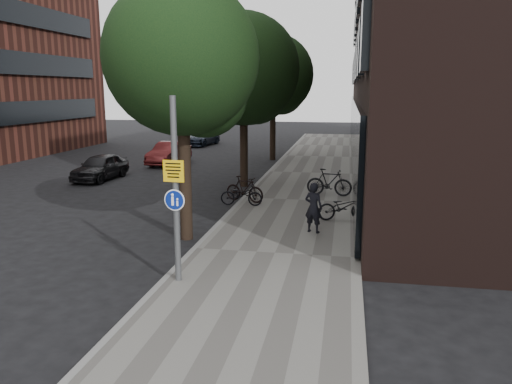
% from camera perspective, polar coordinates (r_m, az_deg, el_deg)
% --- Properties ---
extents(ground, '(120.00, 120.00, 0.00)m').
position_cam_1_polar(ground, '(10.53, -1.87, -13.19)').
color(ground, black).
rests_on(ground, ground).
extents(sidewalk, '(4.50, 60.00, 0.12)m').
position_cam_1_polar(sidewalk, '(19.90, 4.92, -1.04)').
color(sidewalk, '#65635E').
rests_on(sidewalk, ground).
extents(curb_edge, '(0.15, 60.00, 0.13)m').
position_cam_1_polar(curb_edge, '(20.22, -1.43, -0.78)').
color(curb_edge, slate).
rests_on(curb_edge, ground).
extents(building_right_dark_brick, '(12.00, 40.00, 18.00)m').
position_cam_1_polar(building_right_dark_brick, '(32.31, 23.07, 18.93)').
color(building_right_dark_brick, black).
rests_on(building_right_dark_brick, ground).
extents(street_tree_near, '(4.40, 4.40, 7.50)m').
position_cam_1_polar(street_tree_near, '(14.72, -8.02, 14.23)').
color(street_tree_near, black).
rests_on(street_tree_near, ground).
extents(street_tree_mid, '(5.00, 5.00, 7.80)m').
position_cam_1_polar(street_tree_mid, '(22.94, -1.19, 13.39)').
color(street_tree_mid, black).
rests_on(street_tree_mid, ground).
extents(street_tree_far, '(5.00, 5.00, 7.80)m').
position_cam_1_polar(street_tree_far, '(31.81, 2.14, 12.91)').
color(street_tree_far, black).
rests_on(street_tree_far, ground).
extents(signpost, '(0.48, 0.14, 4.17)m').
position_cam_1_polar(signpost, '(11.19, -9.17, 0.20)').
color(signpost, '#595B5E').
rests_on(signpost, sidewalk).
extents(pedestrian, '(0.66, 0.54, 1.55)m').
position_cam_1_polar(pedestrian, '(15.26, 6.60, -1.78)').
color(pedestrian, black).
rests_on(pedestrian, sidewalk).
extents(parked_bike_facade_near, '(1.82, 1.07, 0.90)m').
position_cam_1_polar(parked_bike_facade_near, '(16.92, 9.93, -1.67)').
color(parked_bike_facade_near, black).
rests_on(parked_bike_facade_near, sidewalk).
extents(parked_bike_facade_far, '(1.90, 0.72, 1.12)m').
position_cam_1_polar(parked_bike_facade_far, '(20.67, 8.38, 1.11)').
color(parked_bike_facade_far, black).
rests_on(parked_bike_facade_far, sidewalk).
extents(parked_bike_curb_near, '(1.60, 0.60, 0.83)m').
position_cam_1_polar(parked_bike_curb_near, '(18.75, -1.68, -0.30)').
color(parked_bike_curb_near, black).
rests_on(parked_bike_curb_near, sidewalk).
extents(parked_bike_curb_far, '(1.74, 1.04, 1.01)m').
position_cam_1_polar(parked_bike_curb_far, '(19.34, -1.32, 0.34)').
color(parked_bike_curb_far, black).
rests_on(parked_bike_curb_far, sidewalk).
extents(parked_car_near, '(1.69, 3.82, 1.28)m').
position_cam_1_polar(parked_car_near, '(25.97, -17.37, 2.76)').
color(parked_car_near, black).
rests_on(parked_car_near, ground).
extents(parked_car_mid, '(1.61, 4.09, 1.33)m').
position_cam_1_polar(parked_car_mid, '(30.40, -9.91, 4.39)').
color(parked_car_mid, maroon).
rests_on(parked_car_mid, ground).
extents(parked_car_far, '(2.38, 4.66, 1.29)m').
position_cam_1_polar(parked_car_far, '(40.54, -6.22, 6.26)').
color(parked_car_far, '#1A2230').
rests_on(parked_car_far, ground).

